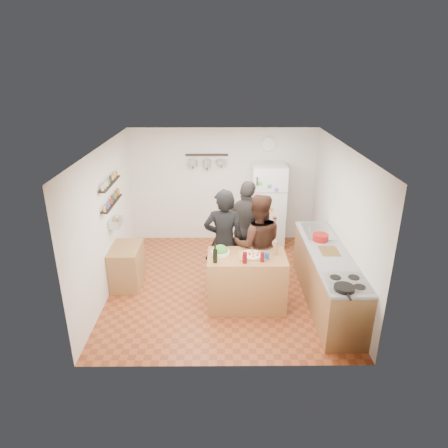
{
  "coord_description": "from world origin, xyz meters",
  "views": [
    {
      "loc": [
        -0.04,
        -6.31,
        3.74
      ],
      "look_at": [
        0.0,
        0.1,
        1.15
      ],
      "focal_mm": 32.0,
      "sensor_mm": 36.0,
      "label": 1
    }
  ],
  "objects_px": {
    "skillet": "(344,288)",
    "red_bowl": "(321,237)",
    "wine_bottle": "(215,256)",
    "salad_bowl": "(220,253)",
    "person_left": "(224,242)",
    "side_table": "(127,266)",
    "counter_run": "(327,278)",
    "salt_canister": "(267,256)",
    "prep_island": "(246,281)",
    "wall_clock": "(269,145)",
    "person_center": "(257,244)",
    "pepper_mill": "(275,249)",
    "person_back": "(248,230)",
    "fridge": "(268,206)"
  },
  "relations": [
    {
      "from": "person_left",
      "to": "person_center",
      "type": "distance_m",
      "value": 0.57
    },
    {
      "from": "counter_run",
      "to": "wall_clock",
      "type": "height_order",
      "value": "wall_clock"
    },
    {
      "from": "salad_bowl",
      "to": "skillet",
      "type": "distance_m",
      "value": 1.99
    },
    {
      "from": "salad_bowl",
      "to": "wall_clock",
      "type": "bearing_deg",
      "value": 69.33
    },
    {
      "from": "person_center",
      "to": "red_bowl",
      "type": "xyz_separation_m",
      "value": [
        1.09,
        0.09,
        0.09
      ]
    },
    {
      "from": "pepper_mill",
      "to": "counter_run",
      "type": "bearing_deg",
      "value": 3.19
    },
    {
      "from": "prep_island",
      "to": "pepper_mill",
      "type": "height_order",
      "value": "pepper_mill"
    },
    {
      "from": "prep_island",
      "to": "person_back",
      "type": "height_order",
      "value": "person_back"
    },
    {
      "from": "salt_canister",
      "to": "prep_island",
      "type": "bearing_deg",
      "value": 158.2
    },
    {
      "from": "wall_clock",
      "to": "counter_run",
      "type": "bearing_deg",
      "value": -74.08
    },
    {
      "from": "side_table",
      "to": "red_bowl",
      "type": "bearing_deg",
      "value": -2.39
    },
    {
      "from": "person_back",
      "to": "person_left",
      "type": "bearing_deg",
      "value": 84.51
    },
    {
      "from": "person_back",
      "to": "fridge",
      "type": "height_order",
      "value": "person_back"
    },
    {
      "from": "person_left",
      "to": "wall_clock",
      "type": "relative_size",
      "value": 6.22
    },
    {
      "from": "salt_canister",
      "to": "wall_clock",
      "type": "bearing_deg",
      "value": 84.17
    },
    {
      "from": "wine_bottle",
      "to": "wall_clock",
      "type": "distance_m",
      "value": 3.34
    },
    {
      "from": "salad_bowl",
      "to": "red_bowl",
      "type": "distance_m",
      "value": 1.79
    },
    {
      "from": "wine_bottle",
      "to": "pepper_mill",
      "type": "relative_size",
      "value": 1.08
    },
    {
      "from": "prep_island",
      "to": "side_table",
      "type": "xyz_separation_m",
      "value": [
        -2.1,
        0.7,
        -0.09
      ]
    },
    {
      "from": "counter_run",
      "to": "wall_clock",
      "type": "bearing_deg",
      "value": 105.92
    },
    {
      "from": "salad_bowl",
      "to": "person_left",
      "type": "xyz_separation_m",
      "value": [
        0.06,
        0.43,
        -0.01
      ]
    },
    {
      "from": "person_center",
      "to": "side_table",
      "type": "height_order",
      "value": "person_center"
    },
    {
      "from": "salad_bowl",
      "to": "skillet",
      "type": "xyz_separation_m",
      "value": [
        1.66,
        -1.1,
        0.01
      ]
    },
    {
      "from": "person_back",
      "to": "fridge",
      "type": "distance_m",
      "value": 1.45
    },
    {
      "from": "pepper_mill",
      "to": "wall_clock",
      "type": "distance_m",
      "value": 2.92
    },
    {
      "from": "person_left",
      "to": "side_table",
      "type": "height_order",
      "value": "person_left"
    },
    {
      "from": "person_left",
      "to": "side_table",
      "type": "relative_size",
      "value": 2.33
    },
    {
      "from": "person_left",
      "to": "person_center",
      "type": "height_order",
      "value": "person_left"
    },
    {
      "from": "skillet",
      "to": "red_bowl",
      "type": "bearing_deg",
      "value": 88.22
    },
    {
      "from": "wine_bottle",
      "to": "fridge",
      "type": "height_order",
      "value": "fridge"
    },
    {
      "from": "counter_run",
      "to": "salt_canister",
      "type": "bearing_deg",
      "value": -168.09
    },
    {
      "from": "prep_island",
      "to": "wall_clock",
      "type": "xyz_separation_m",
      "value": [
        0.59,
        2.73,
        1.69
      ]
    },
    {
      "from": "red_bowl",
      "to": "wall_clock",
      "type": "relative_size",
      "value": 0.89
    },
    {
      "from": "wine_bottle",
      "to": "skillet",
      "type": "height_order",
      "value": "wine_bottle"
    },
    {
      "from": "red_bowl",
      "to": "side_table",
      "type": "bearing_deg",
      "value": 177.61
    },
    {
      "from": "person_left",
      "to": "wall_clock",
      "type": "distance_m",
      "value": 2.73
    },
    {
      "from": "prep_island",
      "to": "wine_bottle",
      "type": "xyz_separation_m",
      "value": [
        -0.5,
        -0.22,
        0.56
      ]
    },
    {
      "from": "pepper_mill",
      "to": "counter_run",
      "type": "xyz_separation_m",
      "value": [
        0.89,
        0.05,
        -0.56
      ]
    },
    {
      "from": "side_table",
      "to": "person_left",
      "type": "bearing_deg",
      "value": -7.25
    },
    {
      "from": "person_left",
      "to": "skillet",
      "type": "distance_m",
      "value": 2.21
    },
    {
      "from": "skillet",
      "to": "salad_bowl",
      "type": "bearing_deg",
      "value": 146.59
    },
    {
      "from": "wine_bottle",
      "to": "salad_bowl",
      "type": "bearing_deg",
      "value": 73.5
    },
    {
      "from": "wine_bottle",
      "to": "salt_canister",
      "type": "xyz_separation_m",
      "value": [
        0.8,
        0.1,
        -0.05
      ]
    },
    {
      "from": "salt_canister",
      "to": "person_back",
      "type": "bearing_deg",
      "value": 100.99
    },
    {
      "from": "salad_bowl",
      "to": "side_table",
      "type": "height_order",
      "value": "salad_bowl"
    },
    {
      "from": "pepper_mill",
      "to": "person_center",
      "type": "relative_size",
      "value": 0.11
    },
    {
      "from": "counter_run",
      "to": "side_table",
      "type": "height_order",
      "value": "counter_run"
    },
    {
      "from": "person_left",
      "to": "person_center",
      "type": "xyz_separation_m",
      "value": [
        0.57,
        -0.01,
        -0.04
      ]
    },
    {
      "from": "wine_bottle",
      "to": "person_center",
      "type": "height_order",
      "value": "person_center"
    },
    {
      "from": "prep_island",
      "to": "side_table",
      "type": "distance_m",
      "value": 2.21
    }
  ]
}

